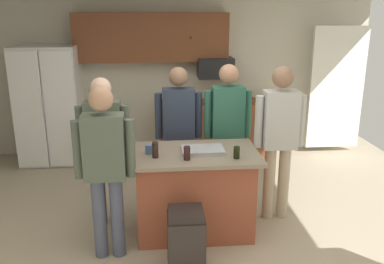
{
  "coord_description": "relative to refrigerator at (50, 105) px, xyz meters",
  "views": [
    {
      "loc": [
        -0.36,
        -4.04,
        2.36
      ],
      "look_at": [
        0.03,
        0.3,
        1.05
      ],
      "focal_mm": 38.59,
      "sensor_mm": 36.0,
      "label": 1
    }
  ],
  "objects": [
    {
      "name": "floor",
      "position": [
        2.0,
        -2.38,
        -0.91
      ],
      "size": [
        7.04,
        7.04,
        0.0
      ],
      "primitive_type": "plane",
      "color": "#B7A88E",
      "rests_on": "ground"
    },
    {
      "name": "back_wall",
      "position": [
        2.0,
        0.42,
        0.39
      ],
      "size": [
        6.4,
        0.1,
        2.6
      ],
      "primitive_type": "cube",
      "color": "beige",
      "rests_on": "ground"
    },
    {
      "name": "french_door_window_panel",
      "position": [
        4.6,
        0.02,
        0.19
      ],
      "size": [
        0.9,
        0.06,
        2.0
      ],
      "primitive_type": "cube",
      "color": "white",
      "rests_on": "ground"
    },
    {
      "name": "cabinet_run_upper",
      "position": [
        1.6,
        0.22,
        1.01
      ],
      "size": [
        2.4,
        0.38,
        0.75
      ],
      "color": "brown"
    },
    {
      "name": "cabinet_run_lower",
      "position": [
        2.6,
        0.1,
        -0.46
      ],
      "size": [
        1.8,
        0.63,
        0.9
      ],
      "color": "brown",
      "rests_on": "ground"
    },
    {
      "name": "refrigerator",
      "position": [
        0.0,
        0.0,
        0.0
      ],
      "size": [
        0.95,
        0.76,
        1.83
      ],
      "color": "white",
      "rests_on": "ground"
    },
    {
      "name": "microwave_over_range",
      "position": [
        2.6,
        0.12,
        0.54
      ],
      "size": [
        0.56,
        0.4,
        0.32
      ],
      "primitive_type": "cube",
      "color": "black"
    },
    {
      "name": "kitchen_island",
      "position": [
        2.03,
        -2.38,
        -0.45
      ],
      "size": [
        1.34,
        0.83,
        0.92
      ],
      "color": "#9E4C33",
      "rests_on": "ground"
    },
    {
      "name": "person_elder_center",
      "position": [
        1.07,
        -2.12,
        0.05
      ],
      "size": [
        0.57,
        0.22,
        1.68
      ],
      "rotation": [
        0.0,
        0.0,
        -0.27
      ],
      "color": "#4C5166",
      "rests_on": "ground"
    },
    {
      "name": "person_host_foreground",
      "position": [
        2.49,
        -1.7,
        0.1
      ],
      "size": [
        0.57,
        0.23,
        1.74
      ],
      "rotation": [
        0.0,
        0.0,
        -2.17
      ],
      "color": "#4C5166",
      "rests_on": "ground"
    },
    {
      "name": "person_guest_by_door",
      "position": [
        3.0,
        -2.14,
        0.12
      ],
      "size": [
        0.57,
        0.23,
        1.77
      ],
      "rotation": [
        0.0,
        0.0,
        -2.9
      ],
      "color": "tan",
      "rests_on": "ground"
    },
    {
      "name": "person_guest_right",
      "position": [
        1.15,
        -2.77,
        0.07
      ],
      "size": [
        0.57,
        0.22,
        1.7
      ],
      "rotation": [
        0.0,
        0.0,
        0.42
      ],
      "color": "#4C5166",
      "rests_on": "ground"
    },
    {
      "name": "person_guest_left",
      "position": [
        1.91,
        -1.62,
        0.07
      ],
      "size": [
        0.57,
        0.22,
        1.71
      ],
      "rotation": [
        0.0,
        0.0,
        -1.41
      ],
      "color": "tan",
      "rests_on": "ground"
    },
    {
      "name": "mug_ceramic_white",
      "position": [
        1.56,
        -2.39,
        0.06
      ],
      "size": [
        0.13,
        0.08,
        0.1
      ],
      "color": "#4C6B99",
      "rests_on": "kitchen_island"
    },
    {
      "name": "glass_dark_ale",
      "position": [
        1.62,
        -2.51,
        0.09
      ],
      "size": [
        0.06,
        0.06,
        0.16
      ],
      "color": "black",
      "rests_on": "kitchen_island"
    },
    {
      "name": "glass_pilsner",
      "position": [
        2.43,
        -2.6,
        0.07
      ],
      "size": [
        0.06,
        0.06,
        0.12
      ],
      "color": "black",
      "rests_on": "kitchen_island"
    },
    {
      "name": "glass_short_whisky",
      "position": [
        1.93,
        -2.6,
        0.08
      ],
      "size": [
        0.07,
        0.07,
        0.14
      ],
      "color": "#311718",
      "rests_on": "kitchen_island"
    },
    {
      "name": "serving_tray",
      "position": [
        2.12,
        -2.39,
        0.03
      ],
      "size": [
        0.44,
        0.3,
        0.04
      ],
      "color": "#B7B7BC",
      "rests_on": "kitchen_island"
    },
    {
      "name": "trash_bin",
      "position": [
        1.89,
        -3.07,
        -0.61
      ],
      "size": [
        0.34,
        0.34,
        0.61
      ],
      "color": "black",
      "rests_on": "ground"
    }
  ]
}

